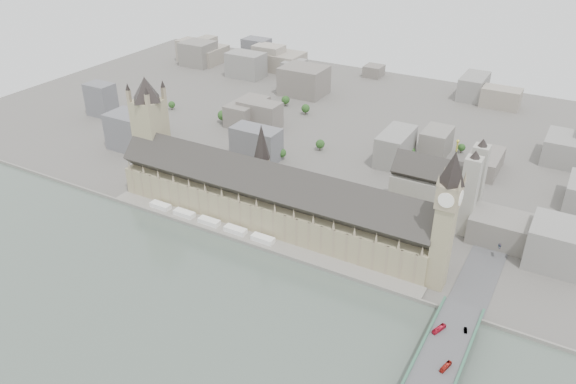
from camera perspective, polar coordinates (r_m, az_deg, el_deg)
The scene contains 16 objects.
ground at distance 436.05m, azimuth -3.19°, elevation -4.40°, with size 900.00×900.00×0.00m, color #595651.
river_thames at distance 342.17m, azimuth -18.86°, elevation -17.59°, with size 600.00×600.00×0.00m, color #445148.
embankment_wall at distance 424.88m, azimuth -4.28°, elevation -5.20°, with size 600.00×1.50×3.00m, color gray.
river_terrace at distance 430.29m, azimuth -3.73°, elevation -4.77°, with size 270.00×15.00×2.00m, color gray.
terrace_tents at distance 448.99m, azimuth -8.01°, elevation -2.98°, with size 118.00×7.00×4.00m.
palace_of_westminster at distance 438.27m, azimuth -1.90°, elevation -0.69°, with size 265.00×40.73×55.44m.
elizabeth_tower at distance 366.62m, azimuth 15.81°, elevation -1.94°, with size 17.00×17.00×107.50m.
victoria_tower at distance 496.68m, azimuth -13.79°, elevation 6.36°, with size 30.00×30.00×100.00m.
central_tower at distance 431.49m, azimuth -2.68°, elevation 4.06°, with size 13.00×13.00×48.00m.
westminster_abbey at distance 462.02m, azimuth 14.94°, elevation 0.26°, with size 68.00×36.00×64.00m.
city_skyline_inland at distance 624.72m, azimuth 8.96°, elevation 8.01°, with size 720.00×360.00×38.00m, color gray, non-canonical shape.
park_trees at distance 480.35m, azimuth -0.41°, elevation 0.11°, with size 110.00×30.00×15.00m, color #214619, non-canonical shape.
red_bus_north at distance 347.86m, azimuth 15.10°, elevation -13.27°, with size 2.44×10.42×2.90m, color red.
red_bus_south at distance 327.24m, azimuth 15.73°, elevation -16.71°, with size 2.20×9.42×2.62m, color #A51C14.
car_silver at distance 352.33m, azimuth 17.60°, elevation -13.23°, with size 1.63×4.68×1.54m, color gray.
car_approach at distance 431.44m, azimuth 20.71°, elevation -5.16°, with size 2.08×5.12×1.49m, color gray.
Camera 1 is at (199.67, -303.88, 240.68)m, focal length 35.00 mm.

